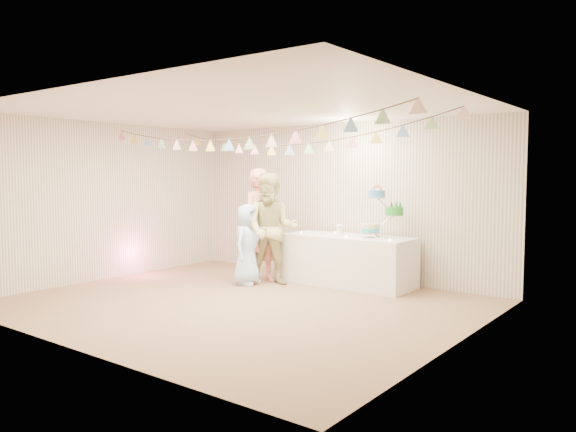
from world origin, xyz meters
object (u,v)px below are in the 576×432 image
Objects in this scene: table at (348,260)px; person_child at (247,244)px; person_adult_a at (262,225)px; cake_stand at (381,215)px; person_adult_b at (271,229)px.

person_child is at bearing -144.16° from table.
table is 1.13× the size of person_adult_a.
cake_stand is at bearing -71.52° from person_child.
person_adult_b is at bearing -87.41° from person_adult_a.
person_adult_b is at bearing -153.43° from cake_stand.
person_child is (-0.31, -0.22, -0.24)m from person_adult_b.
person_adult_b reaches higher than cake_stand.
table is 1.49m from person_adult_a.
person_adult_a is at bearing 133.42° from person_adult_b.
table is at bearing -63.75° from person_child.
person_adult_a reaches higher than table.
person_adult_a reaches higher than cake_stand.
person_child is (-0.05, -0.29, -0.28)m from person_adult_a.
person_adult_b is 1.38× the size of person_child.
person_child is at bearing -151.93° from cake_stand.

